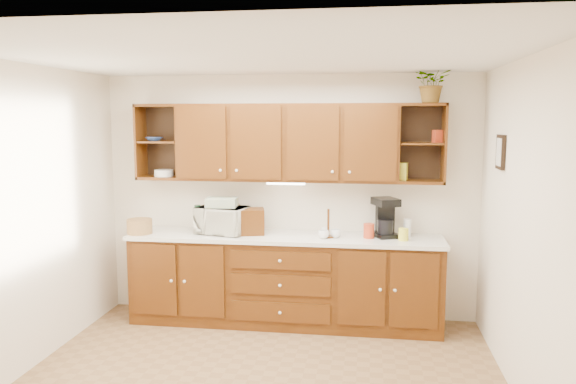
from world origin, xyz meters
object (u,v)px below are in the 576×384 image
(microwave, at_px, (222,220))
(bread_box, at_px, (246,222))
(coffee_maker, at_px, (385,218))
(potted_plant, at_px, (432,83))

(microwave, bearing_deg, bread_box, 10.55)
(microwave, relative_size, bread_box, 1.34)
(microwave, xyz_separation_m, coffee_maker, (1.69, 0.09, 0.05))
(microwave, distance_m, bread_box, 0.25)
(microwave, xyz_separation_m, bread_box, (0.25, -0.00, -0.01))
(microwave, xyz_separation_m, potted_plant, (2.11, 0.07, 1.40))
(coffee_maker, bearing_deg, microwave, 159.06)
(bread_box, relative_size, potted_plant, 0.98)
(bread_box, distance_m, coffee_maker, 1.44)
(coffee_maker, bearing_deg, potted_plant, -26.53)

